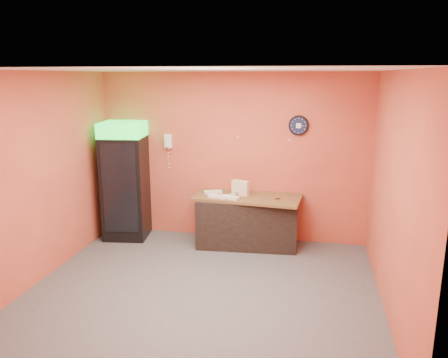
# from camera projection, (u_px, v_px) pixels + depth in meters

# --- Properties ---
(floor) EXTENTS (4.50, 4.50, 0.00)m
(floor) POSITION_uv_depth(u_px,v_px,m) (204.00, 289.00, 5.73)
(floor) COLOR #47474C
(floor) RESTS_ON ground
(back_wall) EXTENTS (4.50, 0.02, 2.80)m
(back_wall) POSITION_uv_depth(u_px,v_px,m) (232.00, 157.00, 7.31)
(back_wall) COLOR #D4593B
(back_wall) RESTS_ON floor
(left_wall) EXTENTS (0.02, 4.00, 2.80)m
(left_wall) POSITION_uv_depth(u_px,v_px,m) (40.00, 178.00, 5.85)
(left_wall) COLOR #D4593B
(left_wall) RESTS_ON floor
(right_wall) EXTENTS (0.02, 4.00, 2.80)m
(right_wall) POSITION_uv_depth(u_px,v_px,m) (394.00, 196.00, 4.97)
(right_wall) COLOR #D4593B
(right_wall) RESTS_ON floor
(ceiling) EXTENTS (4.50, 4.00, 0.02)m
(ceiling) POSITION_uv_depth(u_px,v_px,m) (201.00, 70.00, 5.08)
(ceiling) COLOR white
(ceiling) RESTS_ON back_wall
(beverage_cooler) EXTENTS (0.78, 0.79, 1.99)m
(beverage_cooler) POSITION_uv_depth(u_px,v_px,m) (124.00, 182.00, 7.38)
(beverage_cooler) COLOR black
(beverage_cooler) RESTS_ON floor
(prep_counter) EXTENTS (1.64, 0.83, 0.80)m
(prep_counter) POSITION_uv_depth(u_px,v_px,m) (247.00, 222.00, 7.15)
(prep_counter) COLOR black
(prep_counter) RESTS_ON floor
(wall_clock) EXTENTS (0.32, 0.06, 0.32)m
(wall_clock) POSITION_uv_depth(u_px,v_px,m) (299.00, 125.00, 6.95)
(wall_clock) COLOR black
(wall_clock) RESTS_ON back_wall
(wall_phone) EXTENTS (0.13, 0.11, 0.23)m
(wall_phone) POSITION_uv_depth(u_px,v_px,m) (168.00, 141.00, 7.42)
(wall_phone) COLOR white
(wall_phone) RESTS_ON back_wall
(butcher_paper) EXTENTS (1.76, 0.91, 0.04)m
(butcher_paper) POSITION_uv_depth(u_px,v_px,m) (247.00, 197.00, 7.05)
(butcher_paper) COLOR brown
(butcher_paper) RESTS_ON prep_counter
(sub_roll_stack) EXTENTS (0.30, 0.18, 0.24)m
(sub_roll_stack) POSITION_uv_depth(u_px,v_px,m) (240.00, 188.00, 7.09)
(sub_roll_stack) COLOR beige
(sub_roll_stack) RESTS_ON butcher_paper
(wrapped_sandwich_left) EXTENTS (0.31, 0.17, 0.04)m
(wrapped_sandwich_left) POSITION_uv_depth(u_px,v_px,m) (217.00, 196.00, 6.95)
(wrapped_sandwich_left) COLOR silver
(wrapped_sandwich_left) RESTS_ON butcher_paper
(wrapped_sandwich_mid) EXTENTS (0.33, 0.22, 0.04)m
(wrapped_sandwich_mid) POSITION_uv_depth(u_px,v_px,m) (229.00, 197.00, 6.89)
(wrapped_sandwich_mid) COLOR silver
(wrapped_sandwich_mid) RESTS_ON butcher_paper
(wrapped_sandwich_right) EXTENTS (0.31, 0.23, 0.04)m
(wrapped_sandwich_right) POSITION_uv_depth(u_px,v_px,m) (213.00, 192.00, 7.21)
(wrapped_sandwich_right) COLOR silver
(wrapped_sandwich_right) RESTS_ON butcher_paper
(kitchen_tool) EXTENTS (0.05, 0.05, 0.05)m
(kitchen_tool) POSITION_uv_depth(u_px,v_px,m) (237.00, 194.00, 7.08)
(kitchen_tool) COLOR silver
(kitchen_tool) RESTS_ON butcher_paper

